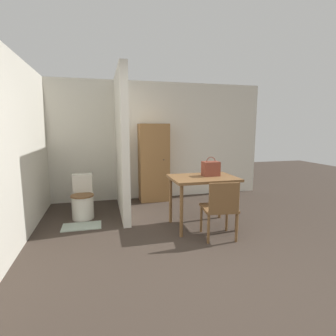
{
  "coord_description": "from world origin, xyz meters",
  "views": [
    {
      "loc": [
        -1.03,
        -2.31,
        1.55
      ],
      "look_at": [
        -0.09,
        1.34,
        0.96
      ],
      "focal_mm": 28.0,
      "sensor_mm": 36.0,
      "label": 1
    }
  ],
  "objects_px": {
    "dining_table": "(203,183)",
    "wooden_chair": "(220,207)",
    "handbag": "(211,168)",
    "wooden_cabinet": "(154,163)",
    "toilet": "(83,200)"
  },
  "relations": [
    {
      "from": "wooden_cabinet",
      "to": "toilet",
      "type": "bearing_deg",
      "value": -151.38
    },
    {
      "from": "wooden_chair",
      "to": "wooden_cabinet",
      "type": "distance_m",
      "value": 2.26
    },
    {
      "from": "handbag",
      "to": "wooden_cabinet",
      "type": "distance_m",
      "value": 1.73
    },
    {
      "from": "dining_table",
      "to": "wooden_cabinet",
      "type": "xyz_separation_m",
      "value": [
        -0.44,
        1.68,
        0.12
      ]
    },
    {
      "from": "handbag",
      "to": "wooden_chair",
      "type": "bearing_deg",
      "value": -98.8
    },
    {
      "from": "dining_table",
      "to": "handbag",
      "type": "distance_m",
      "value": 0.27
    },
    {
      "from": "dining_table",
      "to": "wooden_cabinet",
      "type": "relative_size",
      "value": 0.61
    },
    {
      "from": "wooden_chair",
      "to": "toilet",
      "type": "distance_m",
      "value": 2.37
    },
    {
      "from": "dining_table",
      "to": "wooden_chair",
      "type": "xyz_separation_m",
      "value": [
        0.06,
        -0.5,
        -0.23
      ]
    },
    {
      "from": "toilet",
      "to": "dining_table",
      "type": "bearing_deg",
      "value": -26.35
    },
    {
      "from": "handbag",
      "to": "dining_table",
      "type": "bearing_deg",
      "value": -159.32
    },
    {
      "from": "toilet",
      "to": "handbag",
      "type": "relative_size",
      "value": 2.44
    },
    {
      "from": "handbag",
      "to": "wooden_cabinet",
      "type": "bearing_deg",
      "value": 109.84
    },
    {
      "from": "wooden_chair",
      "to": "toilet",
      "type": "bearing_deg",
      "value": 150.77
    },
    {
      "from": "wooden_chair",
      "to": "toilet",
      "type": "relative_size",
      "value": 1.14
    }
  ]
}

